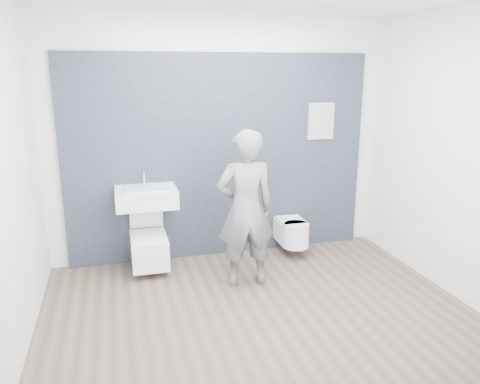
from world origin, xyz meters
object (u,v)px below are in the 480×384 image
object	(u,v)px
toilet_square	(149,247)
visitor	(246,209)
washbasin	(146,197)
toilet_rounded	(293,232)

from	to	relation	value
toilet_square	visitor	bearing A→B (deg)	-32.30
washbasin	toilet_square	xyz separation A→B (m)	(0.00, -0.03, -0.58)
washbasin	visitor	distance (m)	1.15
toilet_square	visitor	world-z (taller)	visitor
toilet_square	washbasin	bearing A→B (deg)	90.00
toilet_rounded	visitor	world-z (taller)	visitor
washbasin	visitor	world-z (taller)	visitor
toilet_square	visitor	xyz separation A→B (m)	(0.96, -0.60, 0.55)
toilet_square	toilet_rounded	distance (m)	1.73
toilet_rounded	washbasin	bearing A→B (deg)	179.27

